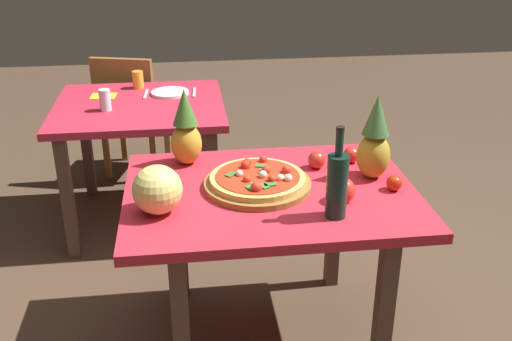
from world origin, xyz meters
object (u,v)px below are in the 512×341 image
object	(u,v)px
tomato_by_bottle	(317,160)
knife_utensil	(194,92)
pineapple_right	(186,131)
dinner_plate	(170,93)
fork_utensil	(146,94)
dining_chair	(130,109)
tomato_beside_pepper	(394,183)
background_table	(141,121)
pineapple_left	(374,141)
bell_pepper	(343,190)
wine_bottle	(337,184)
pizza_board	(258,184)
melon	(157,190)
drinking_glass_water	(105,100)
display_table	(270,211)
pizza	(258,178)
tomato_near_board	(351,155)
napkin_folded	(103,96)
drinking_glass_juice	(138,80)

from	to	relation	value
tomato_by_bottle	knife_utensil	distance (m)	1.24
pineapple_right	dinner_plate	distance (m)	1.03
dinner_plate	fork_utensil	size ratio (longest dim) A/B	1.22
dining_chair	tomato_beside_pepper	bearing A→B (deg)	136.62
background_table	pineapple_left	bearing A→B (deg)	-47.97
bell_pepper	knife_utensil	world-z (taller)	bell_pepper
wine_bottle	fork_utensil	bearing A→B (deg)	115.04
pizza_board	melon	bearing A→B (deg)	-157.64
tomato_beside_pepper	fork_utensil	world-z (taller)	tomato_beside_pepper
tomato_beside_pepper	fork_utensil	size ratio (longest dim) A/B	0.35
melon	fork_utensil	size ratio (longest dim) A/B	1.00
drinking_glass_water	tomato_by_bottle	bearing A→B (deg)	-42.82
dining_chair	pineapple_left	bearing A→B (deg)	137.38
display_table	dinner_plate	bearing A→B (deg)	106.57
tomato_beside_pepper	dinner_plate	xyz separation A→B (m)	(-0.87, 1.39, -0.02)
pizza	tomato_beside_pepper	bearing A→B (deg)	-10.03
tomato_near_board	napkin_folded	size ratio (longest dim) A/B	0.49
bell_pepper	tomato_by_bottle	xyz separation A→B (m)	(-0.03, 0.31, -0.01)
pizza_board	pizza	xyz separation A→B (m)	(0.00, -0.00, 0.03)
tomato_near_board	pizza	bearing A→B (deg)	-155.65
background_table	pizza	distance (m)	1.26
pineapple_left	fork_utensil	bearing A→B (deg)	127.35
tomato_beside_pepper	dinner_plate	distance (m)	1.64
tomato_near_board	knife_utensil	world-z (taller)	tomato_near_board
tomato_near_board	fork_utensil	size ratio (longest dim) A/B	0.38
melon	napkin_folded	world-z (taller)	melon
tomato_beside_pepper	knife_utensil	bearing A→B (deg)	117.64
melon	napkin_folded	size ratio (longest dim) A/B	1.29
pineapple_left	drinking_glass_juice	size ratio (longest dim) A/B	3.37
pineapple_left	pizza_board	bearing A→B (deg)	-175.31
pizza	pineapple_left	world-z (taller)	pineapple_left
dining_chair	bell_pepper	bearing A→B (deg)	130.70
display_table	bell_pepper	world-z (taller)	bell_pepper
pizza	melon	bearing A→B (deg)	-157.80
wine_bottle	napkin_folded	world-z (taller)	wine_bottle
pineapple_left	knife_utensil	xyz separation A→B (m)	(-0.68, 1.26, -0.15)
pizza	bell_pepper	xyz separation A→B (m)	(0.30, -0.16, 0.00)
pizza_board	tomato_by_bottle	distance (m)	0.31
bell_pepper	tomato_beside_pepper	world-z (taller)	bell_pepper
tomato_by_bottle	tomato_near_board	size ratio (longest dim) A/B	1.07
tomato_beside_pepper	knife_utensil	world-z (taller)	tomato_beside_pepper
background_table	fork_utensil	distance (m)	0.19
wine_bottle	pineapple_right	size ratio (longest dim) A/B	1.03
pizza_board	fork_utensil	xyz separation A→B (m)	(-0.49, 1.30, -0.01)
dining_chair	dinner_plate	bearing A→B (deg)	134.74
bell_pepper	display_table	bearing A→B (deg)	151.95
pineapple_right	tomato_by_bottle	world-z (taller)	pineapple_right
dining_chair	melon	distance (m)	1.99
pineapple_right	dinner_plate	world-z (taller)	pineapple_right
dining_chair	napkin_folded	xyz separation A→B (m)	(-0.10, -0.50, 0.25)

